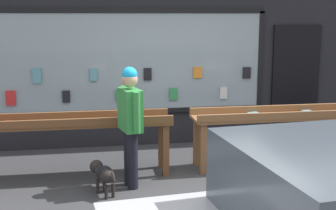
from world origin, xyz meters
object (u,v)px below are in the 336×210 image
small_dog (103,173)px  display_table_left (70,127)px  display_table_right (285,119)px  person_browsing (130,118)px

small_dog → display_table_left: bearing=4.1°
small_dog → display_table_right: bearing=-99.3°
display_table_right → small_dog: 2.91m
display_table_left → display_table_right: size_ratio=1.00×
display_table_left → person_browsing: 0.99m
display_table_right → small_dog: size_ratio=5.10×
person_browsing → small_dog: (-0.37, -0.22, -0.66)m
person_browsing → small_dog: 0.79m
person_browsing → small_dog: person_browsing is taller
display_table_left → small_dog: (0.43, -0.77, -0.44)m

